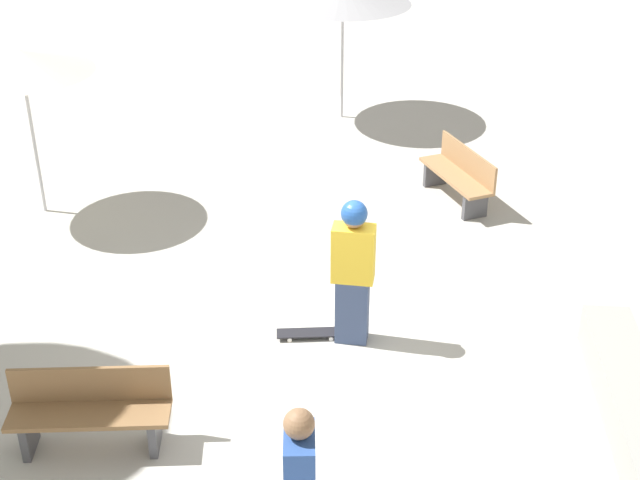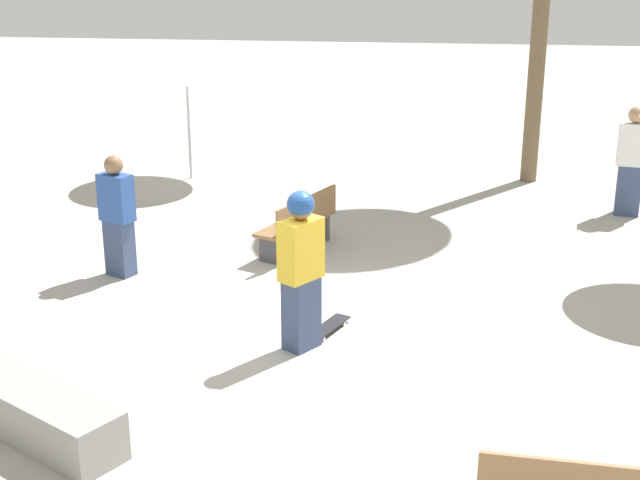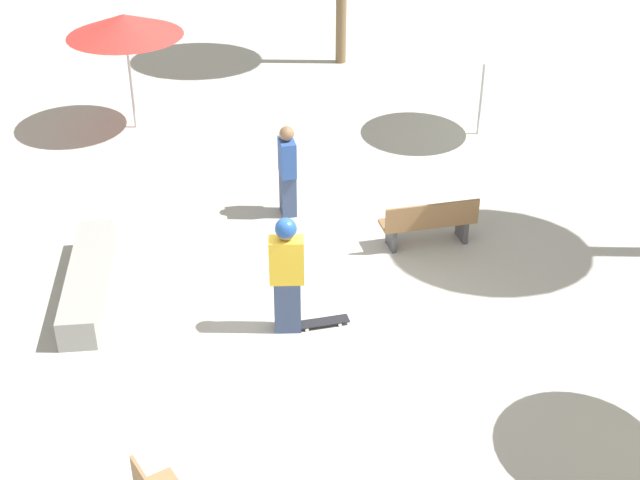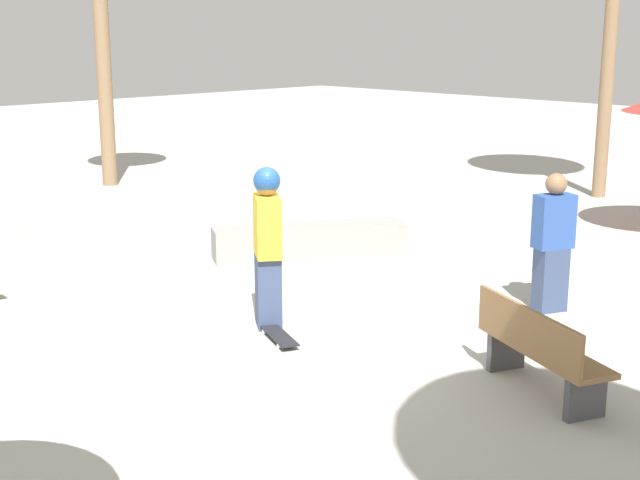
{
  "view_description": "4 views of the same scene",
  "coord_description": "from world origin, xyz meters",
  "px_view_note": "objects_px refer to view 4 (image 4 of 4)",
  "views": [
    {
      "loc": [
        -3.6,
        -7.78,
        6.19
      ],
      "look_at": [
        0.23,
        0.18,
        1.31
      ],
      "focal_mm": 50.0,
      "sensor_mm": 36.0,
      "label": 1
    },
    {
      "loc": [
        9.58,
        1.33,
        4.4
      ],
      "look_at": [
        0.44,
        0.16,
        1.25
      ],
      "focal_mm": 50.0,
      "sensor_mm": 36.0,
      "label": 2
    },
    {
      "loc": [
        6.37,
        8.6,
        7.83
      ],
      "look_at": [
        0.1,
        0.15,
        1.43
      ],
      "focal_mm": 50.0,
      "sensor_mm": 36.0,
      "label": 3
    },
    {
      "loc": [
        -6.76,
        6.34,
        3.34
      ],
      "look_at": [
        0.08,
        -0.4,
        1.03
      ],
      "focal_mm": 50.0,
      "sensor_mm": 36.0,
      "label": 4
    }
  ],
  "objects_px": {
    "skateboard": "(279,335)",
    "bystander_watching": "(553,243)",
    "concrete_ledge": "(310,240)",
    "bench_far": "(539,350)",
    "skater_main": "(268,242)"
  },
  "relations": [
    {
      "from": "skateboard",
      "to": "concrete_ledge",
      "type": "relative_size",
      "value": 0.3
    },
    {
      "from": "skateboard",
      "to": "concrete_ledge",
      "type": "bearing_deg",
      "value": 153.13
    },
    {
      "from": "concrete_ledge",
      "to": "bystander_watching",
      "type": "height_order",
      "value": "bystander_watching"
    },
    {
      "from": "skateboard",
      "to": "bystander_watching",
      "type": "bearing_deg",
      "value": 86.07
    },
    {
      "from": "skater_main",
      "to": "bench_far",
      "type": "xyz_separation_m",
      "value": [
        -3.2,
        -0.51,
        -0.56
      ]
    },
    {
      "from": "concrete_ledge",
      "to": "bench_far",
      "type": "height_order",
      "value": "bench_far"
    },
    {
      "from": "bench_far",
      "to": "bystander_watching",
      "type": "xyz_separation_m",
      "value": [
        1.26,
        -2.28,
        0.41
      ]
    },
    {
      "from": "skater_main",
      "to": "bench_far",
      "type": "bearing_deg",
      "value": 43.69
    },
    {
      "from": "bystander_watching",
      "to": "skater_main",
      "type": "bearing_deg",
      "value": 169.77
    },
    {
      "from": "skateboard",
      "to": "bench_far",
      "type": "distance_m",
      "value": 2.89
    },
    {
      "from": "skateboard",
      "to": "bench_far",
      "type": "height_order",
      "value": "bench_far"
    },
    {
      "from": "concrete_ledge",
      "to": "bystander_watching",
      "type": "relative_size",
      "value": 1.65
    },
    {
      "from": "skater_main",
      "to": "skateboard",
      "type": "bearing_deg",
      "value": 5.68
    },
    {
      "from": "bench_far",
      "to": "bystander_watching",
      "type": "bearing_deg",
      "value": 142.28
    },
    {
      "from": "bench_far",
      "to": "skateboard",
      "type": "bearing_deg",
      "value": -141.48
    }
  ]
}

